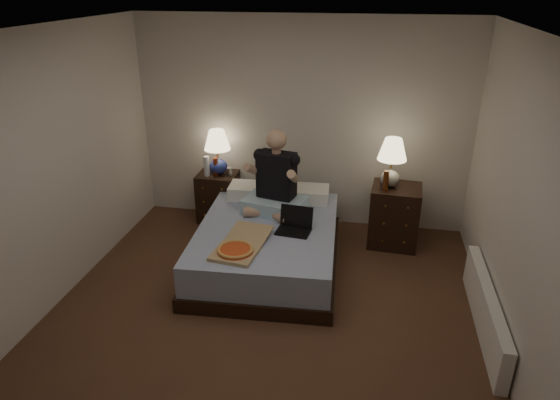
% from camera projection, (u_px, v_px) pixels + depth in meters
% --- Properties ---
extents(floor, '(4.00, 4.50, 0.00)m').
position_uv_depth(floor, '(261.00, 327.00, 4.45)').
color(floor, brown).
rests_on(floor, ground).
extents(ceiling, '(4.00, 4.50, 0.00)m').
position_uv_depth(ceiling, '(256.00, 34.00, 3.43)').
color(ceiling, white).
rests_on(ceiling, ground).
extents(wall_back, '(4.00, 0.00, 2.50)m').
position_uv_depth(wall_back, '(301.00, 124.00, 5.96)').
color(wall_back, silver).
rests_on(wall_back, ground).
extents(wall_left, '(0.00, 4.50, 2.50)m').
position_uv_depth(wall_left, '(32.00, 182.00, 4.28)').
color(wall_left, silver).
rests_on(wall_left, ground).
extents(wall_right, '(0.00, 4.50, 2.50)m').
position_uv_depth(wall_right, '(529.00, 220.00, 3.60)').
color(wall_right, silver).
rests_on(wall_right, ground).
extents(bed, '(1.52, 1.97, 0.47)m').
position_uv_depth(bed, '(268.00, 245.00, 5.33)').
color(bed, '#556FAB').
rests_on(bed, floor).
extents(nightstand_left, '(0.48, 0.43, 0.62)m').
position_uv_depth(nightstand_left, '(219.00, 196.00, 6.33)').
color(nightstand_left, black).
rests_on(nightstand_left, floor).
extents(nightstand_right, '(0.58, 0.53, 0.71)m').
position_uv_depth(nightstand_right, '(394.00, 216.00, 5.72)').
color(nightstand_right, black).
rests_on(nightstand_right, floor).
extents(lamp_left, '(0.35, 0.35, 0.56)m').
position_uv_depth(lamp_left, '(218.00, 152.00, 6.09)').
color(lamp_left, navy).
rests_on(lamp_left, nightstand_left).
extents(lamp_right, '(0.37, 0.37, 0.56)m').
position_uv_depth(lamp_right, '(391.00, 163.00, 5.48)').
color(lamp_right, gray).
rests_on(lamp_right, nightstand_right).
extents(water_bottle, '(0.07, 0.07, 0.25)m').
position_uv_depth(water_bottle, '(207.00, 166.00, 6.09)').
color(water_bottle, silver).
rests_on(water_bottle, nightstand_left).
extents(soda_can, '(0.07, 0.07, 0.10)m').
position_uv_depth(soda_can, '(230.00, 171.00, 6.13)').
color(soda_can, '#B2B2AD').
rests_on(soda_can, nightstand_left).
extents(beer_bottle_left, '(0.06, 0.06, 0.23)m').
position_uv_depth(beer_bottle_left, '(216.00, 167.00, 6.10)').
color(beer_bottle_left, '#581C0C').
rests_on(beer_bottle_left, nightstand_left).
extents(beer_bottle_right, '(0.06, 0.06, 0.23)m').
position_uv_depth(beer_bottle_right, '(386.00, 181.00, 5.45)').
color(beer_bottle_right, '#58270C').
rests_on(beer_bottle_right, nightstand_right).
extents(person, '(0.76, 0.66, 0.93)m').
position_uv_depth(person, '(275.00, 172.00, 5.36)').
color(person, black).
rests_on(person, bed).
extents(laptop, '(0.37, 0.32, 0.24)m').
position_uv_depth(laptop, '(294.00, 222.00, 5.05)').
color(laptop, black).
rests_on(laptop, bed).
extents(pizza_box, '(0.49, 0.80, 0.08)m').
position_uv_depth(pizza_box, '(235.00, 251.00, 4.67)').
color(pizza_box, tan).
rests_on(pizza_box, bed).
extents(radiator, '(0.10, 1.60, 0.40)m').
position_uv_depth(radiator, '(485.00, 310.00, 4.35)').
color(radiator, white).
rests_on(radiator, floor).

